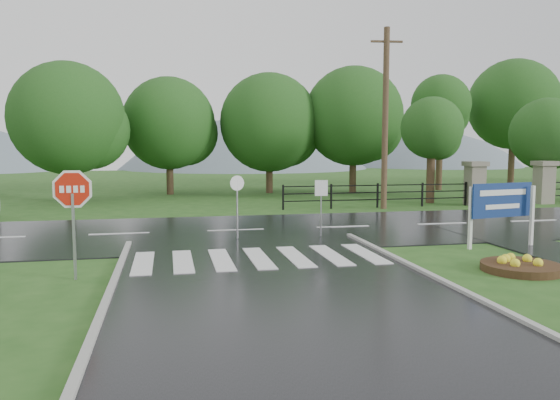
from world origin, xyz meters
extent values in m
plane|color=#27531B|center=(0.00, 0.00, 0.00)|extent=(120.00, 120.00, 0.00)
cube|color=black|center=(0.00, 10.00, 0.00)|extent=(90.00, 8.00, 0.04)
cube|color=silver|center=(-3.00, 5.00, 0.06)|extent=(0.50, 2.80, 0.02)
cube|color=silver|center=(-2.00, 5.00, 0.06)|extent=(0.50, 2.80, 0.02)
cube|color=silver|center=(-1.00, 5.00, 0.06)|extent=(0.50, 2.80, 0.02)
cube|color=silver|center=(0.00, 5.00, 0.06)|extent=(0.50, 2.80, 0.02)
cube|color=silver|center=(1.00, 5.00, 0.06)|extent=(0.50, 2.80, 0.02)
cube|color=silver|center=(2.00, 5.00, 0.06)|extent=(0.50, 2.80, 0.02)
cube|color=silver|center=(3.00, 5.00, 0.06)|extent=(0.50, 2.80, 0.02)
cube|color=gray|center=(13.00, 16.00, 1.00)|extent=(0.80, 0.80, 2.00)
cube|color=#6B6659|center=(13.00, 16.00, 2.12)|extent=(1.00, 1.00, 0.24)
cube|color=gray|center=(17.00, 16.00, 1.00)|extent=(0.80, 0.80, 2.00)
cube|color=#6B6659|center=(17.00, 16.00, 2.12)|extent=(1.00, 1.00, 0.24)
cube|color=black|center=(7.75, 16.00, 0.40)|extent=(9.50, 0.05, 0.05)
cube|color=black|center=(7.75, 16.00, 0.75)|extent=(9.50, 0.05, 0.05)
cube|color=black|center=(7.75, 16.00, 1.10)|extent=(9.50, 0.05, 0.05)
cube|color=black|center=(3.00, 16.00, 0.60)|extent=(0.08, 0.08, 1.20)
cube|color=black|center=(12.50, 16.00, 0.60)|extent=(0.08, 0.08, 1.20)
cube|color=black|center=(17.50, 16.00, 0.60)|extent=(0.08, 0.08, 1.20)
sphere|color=slate|center=(8.00, 65.00, -17.28)|extent=(48.00, 48.00, 48.00)
sphere|color=slate|center=(36.00, 65.00, -12.96)|extent=(36.00, 36.00, 36.00)
cube|color=#939399|center=(-4.45, 3.75, 0.99)|extent=(0.06, 0.06, 1.97)
cylinder|color=white|center=(-4.45, 3.76, 2.07)|extent=(1.19, 0.04, 1.19)
cylinder|color=red|center=(-4.45, 3.75, 2.07)|extent=(1.03, 0.05, 1.03)
cube|color=silver|center=(6.35, 5.26, 0.93)|extent=(0.11, 0.11, 1.85)
cube|color=silver|center=(8.39, 5.26, 0.93)|extent=(0.11, 0.11, 1.85)
cube|color=navy|center=(7.37, 5.26, 1.44)|extent=(2.19, 0.47, 1.02)
cube|color=white|center=(7.37, 5.22, 1.67)|extent=(1.73, 0.34, 0.17)
cube|color=white|center=(7.37, 5.22, 1.25)|extent=(1.27, 0.25, 0.14)
cylinder|color=#332111|center=(6.05, 2.43, 0.09)|extent=(1.89, 1.89, 0.19)
cube|color=#939399|center=(2.61, 8.12, 0.90)|extent=(0.04, 0.04, 1.80)
cube|color=white|center=(2.61, 8.10, 1.65)|extent=(0.42, 0.07, 0.52)
cylinder|color=#939399|center=(-0.16, 8.22, 0.97)|extent=(0.06, 0.06, 1.95)
cylinder|color=white|center=(-0.16, 8.20, 1.85)|extent=(0.47, 0.17, 0.49)
cylinder|color=#473523|center=(7.87, 15.50, 4.29)|extent=(0.29, 0.29, 8.57)
cube|color=brown|center=(7.87, 15.50, 7.91)|extent=(1.52, 0.28, 0.10)
cylinder|color=#3D2B1C|center=(11.31, 17.50, 1.65)|extent=(0.49, 0.49, 3.31)
sphere|color=#1A4816|center=(11.31, 17.50, 3.97)|extent=(3.25, 3.25, 3.25)
cylinder|color=#3D2B1C|center=(18.19, 17.50, 1.53)|extent=(0.49, 0.49, 3.06)
sphere|color=#1A4816|center=(18.19, 17.50, 3.67)|extent=(3.98, 3.98, 3.98)
camera|label=1|loc=(-2.34, -9.15, 3.05)|focal=35.00mm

